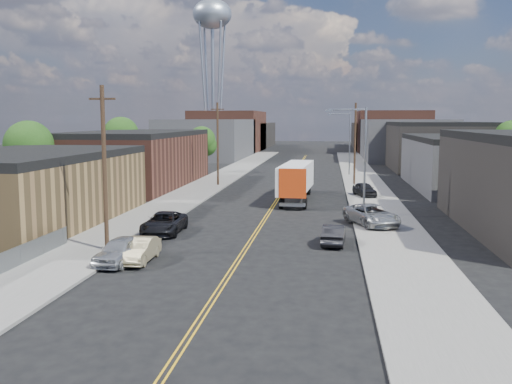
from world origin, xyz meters
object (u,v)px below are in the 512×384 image
(water_tower, at_px, (212,20))
(car_left_a, at_px, (121,250))
(car_left_b, at_px, (139,250))
(car_right_oncoming, at_px, (334,234))
(car_right_lot_a, at_px, (372,215))
(car_right_lot_c, at_px, (364,189))
(car_left_c, at_px, (164,223))
(semi_truck, at_px, (297,179))

(water_tower, xyz_separation_m, car_left_a, (15.60, -102.52, -29.90))
(car_left_b, bearing_deg, car_right_oncoming, 27.73)
(car_left_a, xyz_separation_m, car_right_lot_a, (14.70, 12.84, 0.17))
(water_tower, distance_m, car_right_lot_c, 84.73)
(car_left_c, height_order, car_right_oncoming, car_left_c)
(car_right_oncoming, height_order, car_right_lot_c, car_right_lot_c)
(semi_truck, height_order, car_left_a, semi_truck)
(car_left_c, height_order, car_right_lot_c, car_right_lot_c)
(car_left_a, distance_m, car_left_b, 1.05)
(car_right_lot_a, height_order, car_right_lot_c, car_right_lot_a)
(car_left_c, bearing_deg, car_left_b, -85.59)
(car_left_a, height_order, car_left_b, car_left_a)
(semi_truck, bearing_deg, water_tower, 111.10)
(water_tower, distance_m, car_right_lot_a, 99.22)
(semi_truck, distance_m, car_left_a, 28.15)
(car_right_lot_c, bearing_deg, car_left_c, -141.65)
(water_tower, bearing_deg, car_left_c, -80.58)
(water_tower, xyz_separation_m, car_right_lot_a, (30.30, -89.68, -29.73))
(car_left_a, xyz_separation_m, car_right_oncoming, (11.85, 6.46, -0.09))
(water_tower, bearing_deg, car_left_b, -80.81)
(car_right_lot_a, relative_size, car_right_lot_c, 1.37)
(semi_truck, relative_size, car_right_oncoming, 3.60)
(semi_truck, bearing_deg, car_right_oncoming, -76.64)
(car_left_b, xyz_separation_m, car_right_lot_a, (13.80, 12.32, 0.24))
(semi_truck, bearing_deg, car_right_lot_a, -61.97)
(car_left_a, relative_size, car_right_lot_a, 0.79)
(semi_truck, xyz_separation_m, car_left_a, (-8.32, -26.85, -1.37))
(car_right_lot_a, bearing_deg, car_left_b, -161.35)
(car_right_lot_c, bearing_deg, semi_truck, -175.14)
(car_right_oncoming, xyz_separation_m, car_right_lot_a, (2.85, 6.38, 0.26))
(car_left_c, distance_m, car_right_lot_a, 15.33)
(semi_truck, bearing_deg, car_left_b, -102.18)
(car_right_lot_c, bearing_deg, car_right_lot_a, -107.29)
(car_right_oncoming, bearing_deg, water_tower, -70.06)
(car_left_b, relative_size, car_right_oncoming, 1.03)
(car_left_b, bearing_deg, water_tower, 98.45)
(car_left_a, relative_size, car_left_b, 1.07)
(car_right_oncoming, distance_m, car_right_lot_a, 7.00)
(car_left_a, bearing_deg, car_left_b, 36.12)
(car_left_b, height_order, car_right_lot_c, car_right_lot_c)
(car_right_oncoming, bearing_deg, semi_truck, -76.20)
(water_tower, xyz_separation_m, car_left_c, (15.60, -94.00, -29.90))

